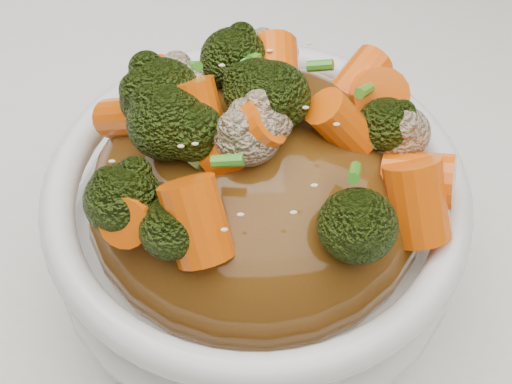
{
  "coord_description": "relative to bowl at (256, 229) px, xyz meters",
  "views": [
    {
      "loc": [
        0.0,
        -0.29,
        1.14
      ],
      "look_at": [
        0.02,
        -0.04,
        0.83
      ],
      "focal_mm": 55.0,
      "sensor_mm": 36.0,
      "label": 1
    }
  ],
  "objects": [
    {
      "name": "bowl",
      "position": [
        0.0,
        0.0,
        0.0
      ],
      "size": [
        0.22,
        0.22,
        0.09
      ],
      "primitive_type": null,
      "rotation": [
        0.0,
        0.0,
        -0.03
      ],
      "color": "white",
      "rests_on": "tablecloth"
    },
    {
      "name": "tablecloth",
      "position": [
        -0.02,
        0.04,
        -0.06
      ],
      "size": [
        1.2,
        0.8,
        0.04
      ],
      "primitive_type": "cube",
      "color": "white",
      "rests_on": "dining_table"
    },
    {
      "name": "carrots",
      "position": [
        0.0,
        -0.0,
        0.09
      ],
      "size": [
        0.18,
        0.18,
        0.05
      ],
      "primitive_type": null,
      "rotation": [
        0.0,
        0.0,
        -0.03
      ],
      "color": "#FA5E08",
      "rests_on": "sauce_base"
    },
    {
      "name": "sesame_seeds",
      "position": [
        0.0,
        -0.0,
        0.09
      ],
      "size": [
        0.16,
        0.16,
        0.01
      ],
      "primitive_type": null,
      "rotation": [
        0.0,
        0.0,
        -0.03
      ],
      "color": "beige",
      "rests_on": "sauce_base"
    },
    {
      "name": "broccoli",
      "position": [
        0.0,
        -0.0,
        0.09
      ],
      "size": [
        0.18,
        0.18,
        0.04
      ],
      "primitive_type": null,
      "rotation": [
        0.0,
        0.0,
        -0.03
      ],
      "color": "black",
      "rests_on": "sauce_base"
    },
    {
      "name": "scallions",
      "position": [
        0.0,
        -0.0,
        0.09
      ],
      "size": [
        0.13,
        0.13,
        0.02
      ],
      "primitive_type": null,
      "rotation": [
        0.0,
        0.0,
        -0.03
      ],
      "color": "#3B8E20",
      "rests_on": "sauce_base"
    },
    {
      "name": "cauliflower",
      "position": [
        0.0,
        -0.0,
        0.09
      ],
      "size": [
        0.18,
        0.18,
        0.04
      ],
      "primitive_type": null,
      "rotation": [
        0.0,
        0.0,
        -0.03
      ],
      "color": "tan",
      "rests_on": "sauce_base"
    },
    {
      "name": "sauce_base",
      "position": [
        0.0,
        -0.0,
        0.03
      ],
      "size": [
        0.18,
        0.18,
        0.09
      ],
      "primitive_type": "ellipsoid",
      "rotation": [
        0.0,
        0.0,
        -0.03
      ],
      "color": "#5B340F",
      "rests_on": "bowl"
    }
  ]
}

